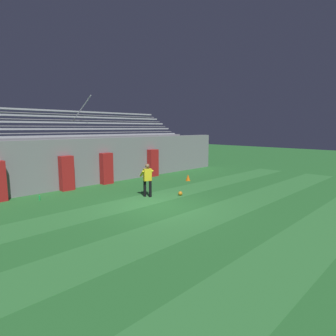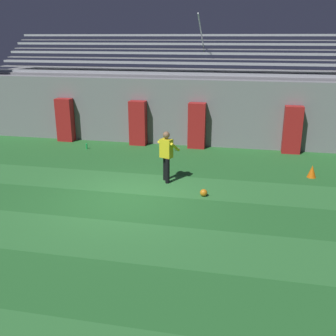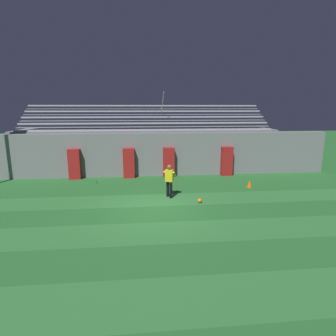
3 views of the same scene
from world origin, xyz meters
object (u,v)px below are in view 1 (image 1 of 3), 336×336
at_px(padding_pillar_far_right, 153,163).
at_px(padding_pillar_gate_left, 67,173).
at_px(traffic_cone, 188,178).
at_px(water_bottle, 40,198).
at_px(padding_pillar_gate_right, 106,168).
at_px(goalkeeper, 147,178).
at_px(soccer_ball, 180,193).

bearing_deg(padding_pillar_far_right, padding_pillar_gate_left, 180.00).
height_order(traffic_cone, water_bottle, traffic_cone).
bearing_deg(padding_pillar_gate_right, padding_pillar_gate_left, 180.00).
height_order(padding_pillar_gate_right, traffic_cone, padding_pillar_gate_right).
distance_m(padding_pillar_far_right, traffic_cone, 3.03).
distance_m(padding_pillar_gate_left, padding_pillar_gate_right, 2.55).
height_order(goalkeeper, water_bottle, goalkeeper).
relative_size(padding_pillar_gate_left, padding_pillar_gate_right, 1.00).
height_order(soccer_ball, water_bottle, water_bottle).
xyz_separation_m(traffic_cone, water_bottle, (-8.77, 1.76, -0.09)).
distance_m(padding_pillar_gate_left, traffic_cone, 7.47).
xyz_separation_m(padding_pillar_gate_left, goalkeeper, (2.15, -4.26, 0.00)).
bearing_deg(padding_pillar_far_right, traffic_cone, -81.33).
xyz_separation_m(goalkeeper, water_bottle, (-4.08, 3.12, -0.83)).
height_order(padding_pillar_gate_left, padding_pillar_far_right, same).
bearing_deg(water_bottle, traffic_cone, -11.36).
xyz_separation_m(padding_pillar_gate_left, traffic_cone, (6.84, -2.90, -0.74)).
xyz_separation_m(padding_pillar_gate_left, padding_pillar_far_right, (6.40, 0.00, 0.00)).
relative_size(padding_pillar_far_right, water_bottle, 7.93).
height_order(padding_pillar_gate_left, soccer_ball, padding_pillar_gate_left).
xyz_separation_m(padding_pillar_far_right, water_bottle, (-8.33, -1.14, -0.83)).
xyz_separation_m(padding_pillar_far_right, goalkeeper, (-4.25, -4.26, 0.00)).
relative_size(padding_pillar_far_right, traffic_cone, 4.53).
bearing_deg(soccer_ball, traffic_cone, 35.20).
height_order(padding_pillar_gate_right, soccer_ball, padding_pillar_gate_right).
bearing_deg(padding_pillar_gate_right, goalkeeper, -95.42).
relative_size(padding_pillar_gate_right, goalkeeper, 1.14).
bearing_deg(water_bottle, padding_pillar_far_right, 7.78).
xyz_separation_m(goalkeeper, traffic_cone, (4.69, 1.35, -0.74)).
xyz_separation_m(soccer_ball, water_bottle, (-5.42, 4.13, 0.01)).
bearing_deg(goalkeeper, padding_pillar_far_right, 45.05).
height_order(padding_pillar_far_right, traffic_cone, padding_pillar_far_right).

